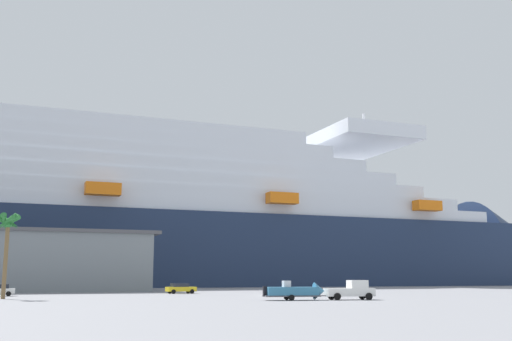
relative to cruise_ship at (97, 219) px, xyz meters
name	(u,v)px	position (x,y,z in m)	size (l,w,h in m)	color
ground_plane	(223,291)	(22.40, -50.04, -17.29)	(600.00, 600.00, 0.00)	gray
cruise_ship	(97,219)	(0.00, 0.00, 0.00)	(307.37, 68.60, 60.43)	#1E2D4C
pickup_truck	(351,290)	(26.71, -97.66, -16.24)	(5.72, 2.56, 2.20)	white
small_boat_on_trailer	(298,291)	(20.40, -97.26, -16.33)	(8.01, 2.48, 2.15)	#595960
palm_tree	(8,228)	(-11.80, -84.34, -8.97)	(3.13, 3.08, 10.16)	brown
parked_car_yellow_taxi	(181,288)	(11.97, -66.46, -16.45)	(4.82, 2.69, 1.58)	yellow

